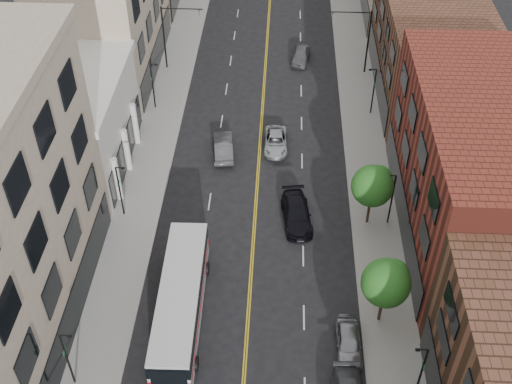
# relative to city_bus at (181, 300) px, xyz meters

# --- Properties ---
(sidewalk_left) EXTENTS (4.00, 110.00, 0.15)m
(sidewalk_left) POSITION_rel_city_bus_xyz_m (-5.32, 21.37, -1.82)
(sidewalk_left) COLOR gray
(sidewalk_left) RESTS_ON ground
(sidewalk_right) EXTENTS (4.00, 110.00, 0.15)m
(sidewalk_right) POSITION_rel_city_bus_xyz_m (14.68, 21.37, -1.82)
(sidewalk_right) COLOR gray
(sidewalk_right) RESTS_ON ground
(bldg_l_white) EXTENTS (10.00, 14.00, 8.00)m
(bldg_l_white) POSITION_rel_city_bus_xyz_m (-12.32, 17.37, 2.10)
(bldg_l_white) COLOR silver
(bldg_l_white) RESTS_ON ground
(bldg_r_mid) EXTENTS (10.00, 22.00, 12.00)m
(bldg_r_mid) POSITION_rel_city_bus_xyz_m (21.68, 10.37, 4.10)
(bldg_r_mid) COLOR maroon
(bldg_r_mid) RESTS_ON ground
(bldg_r_far_a) EXTENTS (10.00, 20.00, 10.00)m
(bldg_r_far_a) POSITION_rel_city_bus_xyz_m (21.68, 31.37, 3.10)
(bldg_r_far_a) COLOR #533421
(bldg_r_far_a) RESTS_ON ground
(tree_r_2) EXTENTS (3.40, 3.40, 5.59)m
(tree_r_2) POSITION_rel_city_bus_xyz_m (14.07, 0.44, 2.23)
(tree_r_2) COLOR black
(tree_r_2) RESTS_ON sidewalk_right
(tree_r_3) EXTENTS (3.40, 3.40, 5.59)m
(tree_r_3) POSITION_rel_city_bus_xyz_m (14.07, 10.44, 2.23)
(tree_r_3) COLOR black
(tree_r_3) RESTS_ON sidewalk_right
(lamp_l_1) EXTENTS (0.81, 0.55, 5.05)m
(lamp_l_1) POSITION_rel_city_bus_xyz_m (-6.27, -5.63, 1.07)
(lamp_l_1) COLOR black
(lamp_l_1) RESTS_ON sidewalk_left
(lamp_l_2) EXTENTS (0.81, 0.55, 5.05)m
(lamp_l_2) POSITION_rel_city_bus_xyz_m (-6.27, 10.37, 1.07)
(lamp_l_2) COLOR black
(lamp_l_2) RESTS_ON sidewalk_left
(lamp_l_3) EXTENTS (0.81, 0.55, 5.05)m
(lamp_l_3) POSITION_rel_city_bus_xyz_m (-6.27, 26.37, 1.07)
(lamp_l_3) COLOR black
(lamp_l_3) RESTS_ON sidewalk_left
(lamp_r_1) EXTENTS (0.81, 0.55, 5.05)m
(lamp_r_1) POSITION_rel_city_bus_xyz_m (15.63, -5.63, 1.07)
(lamp_r_1) COLOR black
(lamp_r_1) RESTS_ON sidewalk_right
(lamp_r_2) EXTENTS (0.81, 0.55, 5.05)m
(lamp_r_2) POSITION_rel_city_bus_xyz_m (15.63, 10.37, 1.07)
(lamp_r_2) COLOR black
(lamp_r_2) RESTS_ON sidewalk_right
(lamp_r_3) EXTENTS (0.81, 0.55, 5.05)m
(lamp_r_3) POSITION_rel_city_bus_xyz_m (15.63, 26.37, 1.07)
(lamp_r_3) COLOR black
(lamp_r_3) RESTS_ON sidewalk_right
(signal_mast_left) EXTENTS (4.49, 0.18, 7.20)m
(signal_mast_left) POSITION_rel_city_bus_xyz_m (-5.59, 34.37, 2.75)
(signal_mast_left) COLOR black
(signal_mast_left) RESTS_ON sidewalk_left
(signal_mast_right) EXTENTS (4.49, 0.18, 7.20)m
(signal_mast_right) POSITION_rel_city_bus_xyz_m (14.95, 34.37, 2.75)
(signal_mast_right) COLOR black
(signal_mast_right) RESTS_ON sidewalk_right
(city_bus) EXTENTS (3.23, 12.74, 3.26)m
(city_bus) POSITION_rel_city_bus_xyz_m (0.00, 0.00, 0.00)
(city_bus) COLOR silver
(city_bus) RESTS_ON ground
(car_parked_far) EXTENTS (1.75, 4.30, 1.46)m
(car_parked_far) POSITION_rel_city_bus_xyz_m (11.65, -2.10, -1.17)
(car_parked_far) COLOR gray
(car_parked_far) RESTS_ON ground
(car_lane_behind) EXTENTS (2.26, 5.01, 1.60)m
(car_lane_behind) POSITION_rel_city_bus_xyz_m (1.33, 19.16, -1.10)
(car_lane_behind) COLOR #49494E
(car_lane_behind) RESTS_ON ground
(car_lane_a) EXTENTS (2.93, 5.74, 1.59)m
(car_lane_a) POSITION_rel_city_bus_xyz_m (8.13, 10.37, -1.10)
(car_lane_a) COLOR black
(car_lane_a) RESTS_ON ground
(car_lane_b) EXTENTS (2.29, 4.83, 1.33)m
(car_lane_b) POSITION_rel_city_bus_xyz_m (6.18, 20.37, -1.23)
(car_lane_b) COLOR #B0B3B9
(car_lane_b) RESTS_ON ground
(car_lane_c) EXTENTS (2.35, 4.64, 1.52)m
(car_lane_c) POSITION_rel_city_bus_xyz_m (8.62, 36.64, -1.14)
(car_lane_c) COLOR #56565B
(car_lane_c) RESTS_ON ground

